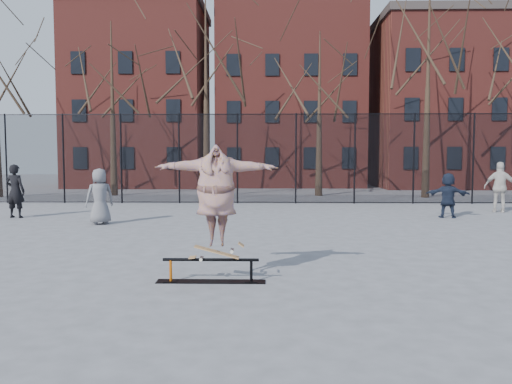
{
  "coord_description": "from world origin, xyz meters",
  "views": [
    {
      "loc": [
        -0.09,
        -9.17,
        2.08
      ],
      "look_at": [
        -0.32,
        1.5,
        1.32
      ],
      "focal_mm": 35.0,
      "sensor_mm": 36.0,
      "label": 1
    }
  ],
  "objects_px": {
    "bystander_grey": "(100,196)",
    "bystander_white": "(500,187)",
    "skateboard": "(217,255)",
    "bystander_black": "(15,191)",
    "bystander_navy": "(448,195)",
    "skater": "(216,202)",
    "skate_rail": "(211,273)"
  },
  "relations": [
    {
      "from": "bystander_grey",
      "to": "bystander_white",
      "type": "xyz_separation_m",
      "value": [
        13.86,
        3.65,
        0.08
      ]
    },
    {
      "from": "skateboard",
      "to": "bystander_black",
      "type": "height_order",
      "value": "bystander_black"
    },
    {
      "from": "bystander_grey",
      "to": "bystander_black",
      "type": "bearing_deg",
      "value": -56.64
    },
    {
      "from": "bystander_black",
      "to": "bystander_navy",
      "type": "xyz_separation_m",
      "value": [
        14.74,
        0.33,
        -0.14
      ]
    },
    {
      "from": "bystander_black",
      "to": "bystander_white",
      "type": "bearing_deg",
      "value": -166.37
    },
    {
      "from": "skater",
      "to": "bystander_grey",
      "type": "height_order",
      "value": "skater"
    },
    {
      "from": "skateboard",
      "to": "bystander_black",
      "type": "bearing_deg",
      "value": 132.02
    },
    {
      "from": "skater",
      "to": "bystander_black",
      "type": "relative_size",
      "value": 1.12
    },
    {
      "from": "bystander_black",
      "to": "skateboard",
      "type": "bearing_deg",
      "value": 138.85
    },
    {
      "from": "skater",
      "to": "bystander_black",
      "type": "xyz_separation_m",
      "value": [
        -7.74,
        8.58,
        -0.42
      ]
    },
    {
      "from": "skater",
      "to": "bystander_navy",
      "type": "bearing_deg",
      "value": 50.25
    },
    {
      "from": "skateboard",
      "to": "bystander_grey",
      "type": "height_order",
      "value": "bystander_grey"
    },
    {
      "from": "skater",
      "to": "bystander_grey",
      "type": "relative_size",
      "value": 1.19
    },
    {
      "from": "skateboard",
      "to": "skater",
      "type": "relative_size",
      "value": 0.4
    },
    {
      "from": "skateboard",
      "to": "bystander_white",
      "type": "distance_m",
      "value": 14.32
    },
    {
      "from": "skateboard",
      "to": "bystander_navy",
      "type": "distance_m",
      "value": 11.34
    },
    {
      "from": "skate_rail",
      "to": "skateboard",
      "type": "xyz_separation_m",
      "value": [
        0.1,
        0.0,
        0.29
      ]
    },
    {
      "from": "bystander_black",
      "to": "bystander_white",
      "type": "distance_m",
      "value": 17.42
    },
    {
      "from": "skate_rail",
      "to": "bystander_grey",
      "type": "distance_m",
      "value": 8.2
    },
    {
      "from": "skateboard",
      "to": "bystander_navy",
      "type": "xyz_separation_m",
      "value": [
        7.0,
        8.91,
        0.32
      ]
    },
    {
      "from": "skateboard",
      "to": "bystander_grey",
      "type": "relative_size",
      "value": 0.47
    },
    {
      "from": "skateboard",
      "to": "skater",
      "type": "xyz_separation_m",
      "value": [
        0.0,
        0.0,
        0.88
      ]
    },
    {
      "from": "skateboard",
      "to": "bystander_grey",
      "type": "bearing_deg",
      "value": 121.59
    },
    {
      "from": "skate_rail",
      "to": "bystander_white",
      "type": "bearing_deg",
      "value": 47.78
    },
    {
      "from": "skateboard",
      "to": "skater",
      "type": "distance_m",
      "value": 0.88
    },
    {
      "from": "skate_rail",
      "to": "bystander_navy",
      "type": "xyz_separation_m",
      "value": [
        7.1,
        8.91,
        0.61
      ]
    },
    {
      "from": "skater",
      "to": "bystander_black",
      "type": "distance_m",
      "value": 11.56
    },
    {
      "from": "skateboard",
      "to": "bystander_navy",
      "type": "bearing_deg",
      "value": 51.85
    },
    {
      "from": "bystander_grey",
      "to": "bystander_navy",
      "type": "height_order",
      "value": "bystander_grey"
    },
    {
      "from": "bystander_navy",
      "to": "bystander_black",
      "type": "bearing_deg",
      "value": 15.77
    },
    {
      "from": "skate_rail",
      "to": "skater",
      "type": "xyz_separation_m",
      "value": [
        0.1,
        0.0,
        1.17
      ]
    },
    {
      "from": "bystander_grey",
      "to": "bystander_black",
      "type": "xyz_separation_m",
      "value": [
        -3.43,
        1.59,
        0.05
      ]
    }
  ]
}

